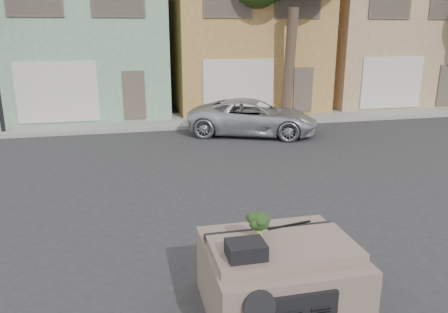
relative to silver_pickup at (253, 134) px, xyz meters
name	(u,v)px	position (x,y,z in m)	size (l,w,h in m)	color
ground_plane	(228,223)	(-2.77, -7.62, 0.00)	(120.00, 120.00, 0.00)	#303033
sidewalk	(172,121)	(-2.77, 2.88, 0.07)	(40.00, 3.00, 0.15)	gray
townhouse_mint	(87,32)	(-6.27, 6.88, 3.77)	(7.20, 8.20, 7.55)	#80AD8A
townhouse_tan	(239,32)	(1.23, 6.88, 3.77)	(7.20, 8.20, 7.55)	#B48647
townhouse_beige	(371,32)	(8.73, 6.88, 3.77)	(7.20, 8.20, 7.55)	tan
silver_pickup	(253,134)	(0.00, 0.00, 0.00)	(2.23, 4.83, 1.34)	#B4B7BC
tree_near	(291,20)	(2.23, 2.18, 4.25)	(4.40, 4.00, 8.50)	#1E3511
car_dashboard	(279,276)	(-2.77, -10.62, 0.56)	(2.00, 1.80, 1.12)	#7B645A
instrument_hump	(246,250)	(-3.35, -10.97, 1.22)	(0.48, 0.38, 0.20)	black
wiper_arm	(290,225)	(-2.49, -10.24, 1.13)	(0.70, 0.03, 0.02)	black
broccoli	(259,225)	(-3.04, -10.50, 1.31)	(0.31, 0.31, 0.38)	#1B3113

